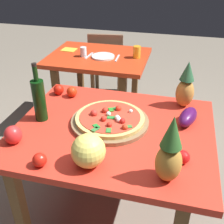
% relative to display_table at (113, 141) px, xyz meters
% --- Properties ---
extents(ground_plane, '(10.00, 10.00, 0.00)m').
position_rel_display_table_xyz_m(ground_plane, '(0.00, 0.00, -0.68)').
color(ground_plane, gray).
extents(display_table, '(1.15, 0.95, 0.78)m').
position_rel_display_table_xyz_m(display_table, '(0.00, 0.00, 0.00)').
color(display_table, brown).
rests_on(display_table, ground_plane).
extents(background_table, '(0.95, 0.74, 0.78)m').
position_rel_display_table_xyz_m(background_table, '(-0.45, 1.18, -0.03)').
color(background_table, brown).
rests_on(background_table, ground_plane).
extents(dining_chair, '(0.45, 0.45, 0.85)m').
position_rel_display_table_xyz_m(dining_chair, '(-0.52, 1.77, -0.20)').
color(dining_chair, olive).
rests_on(dining_chair, ground_plane).
extents(pizza_board, '(0.46, 0.46, 0.02)m').
position_rel_display_table_xyz_m(pizza_board, '(-0.03, 0.04, 0.11)').
color(pizza_board, olive).
rests_on(pizza_board, display_table).
extents(pizza, '(0.41, 0.41, 0.06)m').
position_rel_display_table_xyz_m(pizza, '(-0.03, 0.04, 0.14)').
color(pizza, tan).
rests_on(pizza, pizza_board).
extents(wine_bottle, '(0.08, 0.08, 0.36)m').
position_rel_display_table_xyz_m(wine_bottle, '(-0.45, -0.01, 0.23)').
color(wine_bottle, black).
rests_on(wine_bottle, display_table).
extents(pineapple_left, '(0.12, 0.12, 0.31)m').
position_rel_display_table_xyz_m(pineapple_left, '(0.39, 0.37, 0.24)').
color(pineapple_left, '#C08339').
rests_on(pineapple_left, display_table).
extents(pineapple_right, '(0.12, 0.12, 0.34)m').
position_rel_display_table_xyz_m(pineapple_right, '(0.34, -0.34, 0.25)').
color(pineapple_right, '#B68133').
rests_on(pineapple_right, display_table).
extents(melon, '(0.17, 0.17, 0.17)m').
position_rel_display_table_xyz_m(melon, '(-0.04, -0.34, 0.18)').
color(melon, '#F1E065').
rests_on(melon, display_table).
extents(bell_pepper, '(0.10, 0.10, 0.10)m').
position_rel_display_table_xyz_m(bell_pepper, '(-0.49, -0.27, 0.14)').
color(bell_pepper, red).
rests_on(bell_pepper, display_table).
extents(eggplant, '(0.15, 0.22, 0.09)m').
position_rel_display_table_xyz_m(eggplant, '(0.42, 0.16, 0.14)').
color(eggplant, '#46114B').
rests_on(eggplant, display_table).
extents(tomato_near_board, '(0.07, 0.07, 0.07)m').
position_rel_display_table_xyz_m(tomato_near_board, '(-0.48, 0.32, 0.13)').
color(tomato_near_board, red).
rests_on(tomato_near_board, display_table).
extents(tomato_by_bottle, '(0.07, 0.07, 0.07)m').
position_rel_display_table_xyz_m(tomato_by_bottle, '(-0.26, -0.40, 0.13)').
color(tomato_by_bottle, red).
rests_on(tomato_by_bottle, display_table).
extents(tomato_at_corner, '(0.07, 0.07, 0.07)m').
position_rel_display_table_xyz_m(tomato_at_corner, '(-0.38, 0.31, 0.13)').
color(tomato_at_corner, red).
rests_on(tomato_at_corner, display_table).
extents(tomato_beside_pepper, '(0.07, 0.07, 0.07)m').
position_rel_display_table_xyz_m(tomato_beside_pepper, '(0.40, -0.21, 0.13)').
color(tomato_beside_pepper, red).
rests_on(tomato_beside_pepper, display_table).
extents(drinking_glass_juice, '(0.07, 0.07, 0.11)m').
position_rel_display_table_xyz_m(drinking_glass_juice, '(-0.07, 1.21, 0.15)').
color(drinking_glass_juice, orange).
rests_on(drinking_glass_juice, background_table).
extents(drinking_glass_water, '(0.06, 0.06, 0.09)m').
position_rel_display_table_xyz_m(drinking_glass_water, '(-0.57, 1.12, 0.14)').
color(drinking_glass_water, silver).
rests_on(drinking_glass_water, background_table).
extents(dinner_plate, '(0.22, 0.22, 0.02)m').
position_rel_display_table_xyz_m(dinner_plate, '(-0.39, 1.14, 0.10)').
color(dinner_plate, white).
rests_on(dinner_plate, background_table).
extents(fork_utensil, '(0.03, 0.18, 0.01)m').
position_rel_display_table_xyz_m(fork_utensil, '(-0.53, 1.14, 0.10)').
color(fork_utensil, silver).
rests_on(fork_utensil, background_table).
extents(knife_utensil, '(0.02, 0.18, 0.01)m').
position_rel_display_table_xyz_m(knife_utensil, '(-0.25, 1.14, 0.10)').
color(knife_utensil, silver).
rests_on(knife_utensil, background_table).
extents(napkin_folded, '(0.15, 0.13, 0.01)m').
position_rel_display_table_xyz_m(napkin_folded, '(-0.78, 1.26, 0.10)').
color(napkin_folded, yellow).
rests_on(napkin_folded, background_table).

